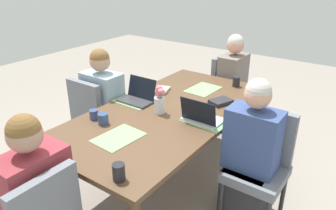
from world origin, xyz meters
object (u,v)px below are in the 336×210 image
at_px(person_near_right_near, 104,112).
at_px(coffee_mug_centre_right, 236,82).
at_px(person_head_left_left_mid, 232,89).
at_px(chair_near_right_near, 95,116).
at_px(laptop_near_right_near, 138,97).
at_px(laptop_far_left_near, 202,117).
at_px(coffee_mug_near_right, 103,119).
at_px(person_far_left_near, 250,159).
at_px(coffee_mug_centre_left, 119,172).
at_px(book_red_cover, 221,102).
at_px(chair_head_left_left_mid, 228,88).
at_px(dining_table, 168,117).
at_px(chair_far_left_near, 260,160).
at_px(book_blue_cover, 161,90).
at_px(coffee_mug_near_left, 94,114).
at_px(flower_vase, 160,99).

height_order(person_near_right_near, coffee_mug_centre_right, person_near_right_near).
distance_m(person_head_left_left_mid, chair_near_right_near, 1.69).
xyz_separation_m(laptop_near_right_near, laptop_far_left_near, (0.04, 0.71, 0.00)).
relative_size(laptop_near_right_near, coffee_mug_centre_right, 3.00).
relative_size(person_head_left_left_mid, coffee_mug_near_right, 13.05).
bearing_deg(person_far_left_near, chair_near_right_near, -85.90).
height_order(coffee_mug_near_right, coffee_mug_centre_left, coffee_mug_centre_left).
height_order(coffee_mug_near_right, book_red_cover, coffee_mug_near_right).
distance_m(chair_head_left_left_mid, coffee_mug_near_right, 1.95).
bearing_deg(dining_table, coffee_mug_centre_left, 19.04).
distance_m(chair_far_left_near, laptop_near_right_near, 1.24).
xyz_separation_m(person_far_left_near, chair_near_right_near, (0.12, -1.63, -0.03)).
relative_size(person_near_right_near, laptop_far_left_near, 3.73).
relative_size(chair_head_left_left_mid, laptop_far_left_near, 2.81).
height_order(coffee_mug_centre_right, book_blue_cover, coffee_mug_centre_right).
relative_size(person_near_right_near, coffee_mug_near_left, 14.81).
relative_size(laptop_far_left_near, book_red_cover, 1.60).
distance_m(person_head_left_left_mid, laptop_far_left_near, 1.44).
height_order(dining_table, flower_vase, flower_vase).
height_order(coffee_mug_near_right, coffee_mug_centre_right, coffee_mug_centre_right).
height_order(laptop_near_right_near, laptop_far_left_near, laptop_far_left_near).
xyz_separation_m(chair_head_left_left_mid, coffee_mug_near_left, (1.90, -0.34, 0.28)).
relative_size(person_head_left_left_mid, person_near_right_near, 1.00).
relative_size(person_near_right_near, flower_vase, 4.63).
bearing_deg(chair_near_right_near, coffee_mug_near_right, 54.53).
bearing_deg(person_head_left_left_mid, book_blue_cover, -18.13).
distance_m(flower_vase, laptop_far_left_near, 0.40).
bearing_deg(book_red_cover, laptop_far_left_near, 26.90).
bearing_deg(chair_near_right_near, person_near_right_near, 141.24).
xyz_separation_m(flower_vase, coffee_mug_near_left, (0.42, -0.38, -0.09)).
relative_size(coffee_mug_near_left, coffee_mug_centre_right, 0.76).
distance_m(chair_head_left_left_mid, person_near_right_near, 1.61).
height_order(chair_head_left_left_mid, person_head_left_left_mid, person_head_left_left_mid).
height_order(chair_head_left_left_mid, flower_vase, flower_vase).
height_order(dining_table, chair_far_left_near, chair_far_left_near).
xyz_separation_m(chair_near_right_near, person_near_right_near, (-0.07, 0.06, 0.03)).
bearing_deg(coffee_mug_near_right, coffee_mug_centre_left, 52.79).
xyz_separation_m(person_far_left_near, laptop_near_right_near, (-0.01, -1.14, 0.26)).
xyz_separation_m(chair_head_left_left_mid, laptop_near_right_near, (1.39, -0.29, 0.28)).
bearing_deg(chair_near_right_near, book_red_cover, 114.48).
bearing_deg(dining_table, book_red_cover, 142.11).
relative_size(person_head_left_left_mid, laptop_far_left_near, 3.73).
bearing_deg(laptop_near_right_near, book_red_cover, 120.82).
xyz_separation_m(dining_table, person_far_left_near, (0.00, 0.79, -0.15)).
bearing_deg(coffee_mug_near_right, person_far_left_near, 115.95).
height_order(person_far_left_near, laptop_far_left_near, person_far_left_near).
xyz_separation_m(laptop_far_left_near, coffee_mug_near_left, (0.47, -0.76, -0.00)).
relative_size(laptop_near_right_near, laptop_far_left_near, 1.00).
relative_size(coffee_mug_near_right, book_red_cover, 0.46).
distance_m(coffee_mug_near_right, book_blue_cover, 0.86).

